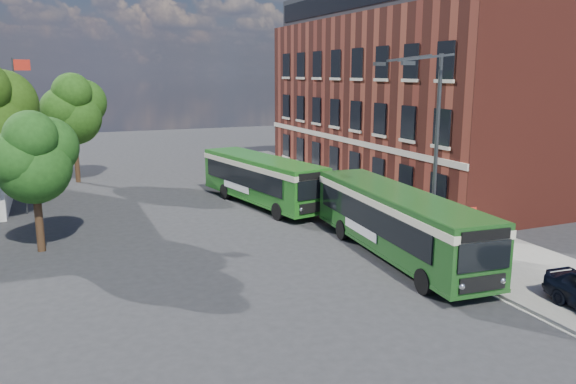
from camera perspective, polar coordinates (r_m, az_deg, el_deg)
name	(u,v)px	position (r m, az deg, el deg)	size (l,w,h in m)	color
ground	(313,251)	(26.36, 2.51, -6.05)	(120.00, 120.00, 0.00)	#2A2A2D
pavement	(358,201)	(36.32, 7.10, -0.95)	(6.00, 48.00, 0.15)	gray
kerb_line	(315,207)	(34.95, 2.75, -1.50)	(0.12, 48.00, 0.01)	beige
brick_office	(417,90)	(42.59, 12.93, 10.10)	(12.10, 26.00, 14.20)	maroon
flagpole	(20,130)	(35.81, -25.56, 5.68)	(0.95, 0.10, 9.00)	#393C3E
street_lamp	(430,149)	(26.09, 14.19, 4.21)	(2.96, 2.38, 9.00)	#393C3E
bus_stop_sign	(472,230)	(25.54, 18.15, -3.71)	(0.35, 0.08, 2.52)	#393C3E
bus_front	(397,218)	(25.54, 10.98, -2.57)	(3.43, 12.41, 3.02)	#1B4B19
bus_rear	(262,176)	(35.12, -2.70, 1.61)	(4.56, 11.49, 3.02)	#20651C
pedestrian_a	(486,241)	(26.19, 19.50, -4.75)	(0.57, 0.37, 1.55)	black
pedestrian_b	(483,242)	(25.65, 19.17, -4.78)	(0.88, 0.68, 1.81)	black
tree_left	(34,157)	(27.83, -24.39, 3.30)	(3.90, 3.71, 6.59)	#342213
tree_right	(74,109)	(45.01, -20.95, 7.91)	(4.85, 4.61, 8.19)	#342213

